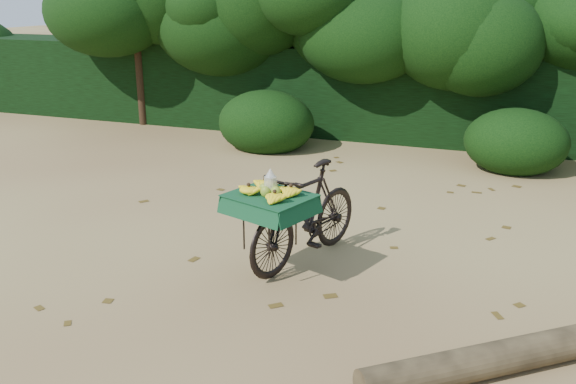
% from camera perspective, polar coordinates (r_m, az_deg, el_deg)
% --- Properties ---
extents(ground, '(80.00, 80.00, 0.00)m').
position_cam_1_polar(ground, '(7.06, 7.32, -6.00)').
color(ground, tan).
rests_on(ground, ground).
extents(vendor_bicycle, '(1.22, 1.97, 1.12)m').
position_cam_1_polar(vendor_bicycle, '(6.68, 1.57, -2.01)').
color(vendor_bicycle, black).
rests_on(vendor_bicycle, ground).
extents(fallen_log, '(3.11, 2.58, 0.27)m').
position_cam_1_polar(fallen_log, '(5.65, 24.86, -12.68)').
color(fallen_log, brown).
rests_on(fallen_log, ground).
extents(hedge_backdrop, '(26.00, 1.80, 1.80)m').
position_cam_1_polar(hedge_backdrop, '(12.83, 14.11, 8.79)').
color(hedge_backdrop, black).
rests_on(hedge_backdrop, ground).
extents(tree_row, '(14.50, 2.00, 4.00)m').
position_cam_1_polar(tree_row, '(12.00, 10.89, 13.69)').
color(tree_row, black).
rests_on(tree_row, ground).
extents(bush_clumps, '(8.80, 1.70, 0.90)m').
position_cam_1_polar(bush_clumps, '(10.91, 15.26, 4.70)').
color(bush_clumps, black).
rests_on(bush_clumps, ground).
extents(leaf_litter, '(7.00, 7.30, 0.01)m').
position_cam_1_polar(leaf_litter, '(7.64, 8.45, -4.07)').
color(leaf_litter, '#513D15').
rests_on(leaf_litter, ground).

